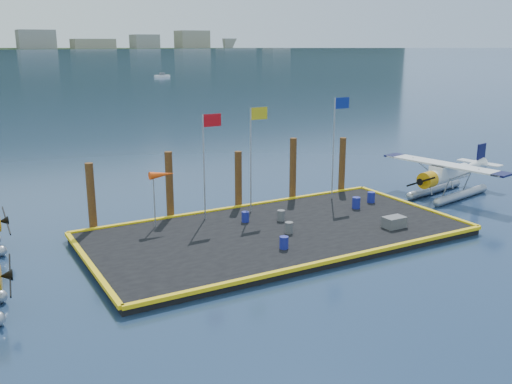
% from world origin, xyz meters
% --- Properties ---
extents(ground, '(4000.00, 4000.00, 0.00)m').
position_xyz_m(ground, '(0.00, 0.00, 0.00)').
color(ground, navy).
rests_on(ground, ground).
extents(dock, '(20.00, 10.00, 0.40)m').
position_xyz_m(dock, '(0.00, 0.00, 0.20)').
color(dock, black).
rests_on(dock, ground).
extents(dock_bumpers, '(20.25, 10.25, 0.18)m').
position_xyz_m(dock_bumpers, '(0.00, 0.00, 0.49)').
color(dock_bumpers, yellow).
rests_on(dock_bumpers, dock).
extents(far_backdrop, '(3050.00, 2050.00, 810.00)m').
position_xyz_m(far_backdrop, '(239.91, 1737.52, 9.45)').
color(far_backdrop, black).
rests_on(far_backdrop, ground).
extents(seaplane_d, '(8.23, 8.96, 3.17)m').
position_xyz_m(seaplane_d, '(14.37, 1.54, 1.38)').
color(seaplane_d, '#9498A1').
rests_on(seaplane_d, ground).
extents(drum_0, '(0.42, 0.42, 0.60)m').
position_xyz_m(drum_0, '(-0.76, 2.17, 0.70)').
color(drum_0, navy).
rests_on(drum_0, dock).
extents(drum_1, '(0.43, 0.43, 0.60)m').
position_xyz_m(drum_1, '(0.35, -0.69, 0.70)').
color(drum_1, '#505054').
rests_on(drum_1, dock).
extents(drum_2, '(0.49, 0.49, 0.69)m').
position_xyz_m(drum_2, '(6.45, 1.25, 0.75)').
color(drum_2, navy).
rests_on(drum_2, dock).
extents(drum_3, '(0.44, 0.44, 0.62)m').
position_xyz_m(drum_3, '(-1.13, -2.56, 0.71)').
color(drum_3, navy).
rests_on(drum_3, dock).
extents(drum_4, '(0.48, 0.48, 0.67)m').
position_xyz_m(drum_4, '(8.13, 1.85, 0.74)').
color(drum_4, navy).
rests_on(drum_4, dock).
extents(drum_5, '(0.43, 0.43, 0.61)m').
position_xyz_m(drum_5, '(1.12, 1.38, 0.70)').
color(drum_5, '#505054').
rests_on(drum_5, dock).
extents(crate, '(1.20, 0.80, 0.60)m').
position_xyz_m(crate, '(5.91, -2.69, 0.70)').
color(crate, '#505054').
rests_on(crate, dock).
extents(flagpole_red, '(1.14, 0.08, 6.00)m').
position_xyz_m(flagpole_red, '(-2.29, 3.80, 4.40)').
color(flagpole_red, '#9A9BA2').
rests_on(flagpole_red, dock).
extents(flagpole_yellow, '(1.14, 0.08, 6.20)m').
position_xyz_m(flagpole_yellow, '(0.70, 3.80, 4.51)').
color(flagpole_yellow, '#9A9BA2').
rests_on(flagpole_yellow, dock).
extents(flagpole_blue, '(1.14, 0.08, 6.50)m').
position_xyz_m(flagpole_blue, '(6.70, 3.80, 4.69)').
color(flagpole_blue, '#9A9BA2').
rests_on(flagpole_blue, dock).
extents(windsock, '(1.40, 0.44, 3.12)m').
position_xyz_m(windsock, '(-5.03, 3.80, 3.23)').
color(windsock, '#9A9BA2').
rests_on(windsock, dock).
extents(piling_0, '(0.44, 0.44, 4.00)m').
position_xyz_m(piling_0, '(-8.50, 5.40, 2.00)').
color(piling_0, '#482814').
rests_on(piling_0, ground).
extents(piling_1, '(0.44, 0.44, 4.20)m').
position_xyz_m(piling_1, '(-4.00, 5.40, 2.10)').
color(piling_1, '#482814').
rests_on(piling_1, ground).
extents(piling_2, '(0.44, 0.44, 3.80)m').
position_xyz_m(piling_2, '(0.50, 5.40, 1.90)').
color(piling_2, '#482814').
rests_on(piling_2, ground).
extents(piling_3, '(0.44, 0.44, 4.30)m').
position_xyz_m(piling_3, '(4.50, 5.40, 2.15)').
color(piling_3, '#482814').
rests_on(piling_3, ground).
extents(piling_4, '(0.44, 0.44, 4.00)m').
position_xyz_m(piling_4, '(8.50, 5.40, 2.00)').
color(piling_4, '#482814').
rests_on(piling_4, ground).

